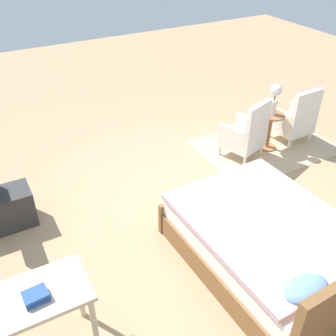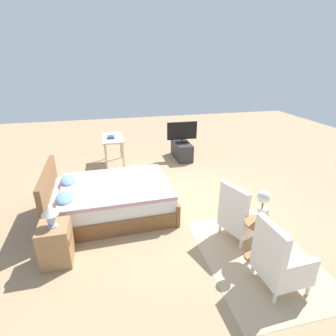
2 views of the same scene
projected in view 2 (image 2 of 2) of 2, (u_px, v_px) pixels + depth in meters
The scene contains 13 objects.
ground_plane at pixel (167, 200), 5.27m from camera, with size 16.00×16.00×0.00m, color #A38460.
floor_rug at pixel (257, 256), 3.76m from camera, with size 2.10×1.50×0.01m.
bed at pixel (110, 199), 4.70m from camera, with size 1.56×2.15×0.96m.
armchair_by_window_left at pixel (279, 261), 3.14m from camera, with size 0.56×0.56×0.92m.
armchair_by_window_right at pixel (240, 216), 4.04m from camera, with size 0.68×0.68×0.92m.
side_table at pixel (258, 236), 3.61m from camera, with size 0.40×0.40×0.59m.
flower_vase at pixel (263, 203), 3.41m from camera, with size 0.17×0.17×0.48m.
nightstand at pixel (56, 244), 3.58m from camera, with size 0.44×0.41×0.58m.
table_lamp at pixel (50, 212), 3.38m from camera, with size 0.22×0.22×0.33m.
tv_stand at pixel (182, 150), 7.39m from camera, with size 0.96×0.40×0.47m.
tv_flatscreen at pixel (182, 132), 7.19m from camera, with size 0.21×0.83×0.56m.
vanity_desk at pixel (113, 141), 6.78m from camera, with size 1.04×0.52×0.76m.
book_stack at pixel (111, 137), 6.62m from camera, with size 0.19×0.17×0.06m.
Camera 2 is at (-4.49, 1.05, 2.64)m, focal length 28.00 mm.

